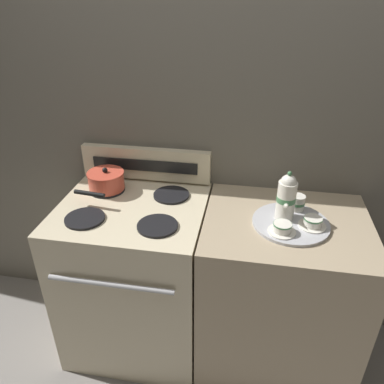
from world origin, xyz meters
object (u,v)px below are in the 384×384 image
(saucepan, at_px, (106,181))
(teacup_right, at_px, (282,228))
(serving_tray, at_px, (291,223))
(creamer_jug, at_px, (297,203))
(teapot, at_px, (286,197))
(stove, at_px, (137,276))
(teacup_left, at_px, (313,222))

(saucepan, height_order, teacup_right, saucepan)
(serving_tray, bearing_deg, creamer_jug, 74.68)
(saucepan, bearing_deg, serving_tray, -9.61)
(saucepan, xyz_separation_m, creamer_jug, (0.98, -0.04, -0.01))
(teapot, relative_size, creamer_jug, 3.20)
(stove, xyz_separation_m, saucepan, (-0.18, 0.14, 0.51))
(teapot, height_order, teacup_left, teapot)
(teacup_left, bearing_deg, creamer_jug, 113.36)
(serving_tray, xyz_separation_m, creamer_jug, (0.03, 0.12, 0.04))
(stove, height_order, teacup_left, teacup_left)
(serving_tray, relative_size, creamer_jug, 4.70)
(teacup_right, bearing_deg, serving_tray, 63.40)
(stove, xyz_separation_m, serving_tray, (0.77, -0.02, 0.46))
(creamer_jug, bearing_deg, teacup_left, -66.64)
(saucepan, height_order, teacup_left, saucepan)
(serving_tray, distance_m, teacup_left, 0.10)
(serving_tray, xyz_separation_m, teapot, (-0.03, 0.03, 0.12))
(stove, bearing_deg, saucepan, 141.34)
(teacup_left, xyz_separation_m, creamer_jug, (-0.06, 0.14, 0.02))
(serving_tray, distance_m, teacup_right, 0.10)
(teacup_left, xyz_separation_m, teacup_right, (-0.14, -0.07, 0.00))
(stove, bearing_deg, teacup_left, -2.61)
(saucepan, distance_m, teacup_left, 1.05)
(teapot, height_order, creamer_jug, teapot)
(teacup_right, bearing_deg, teacup_left, 27.02)
(creamer_jug, bearing_deg, serving_tray, -105.32)
(stove, height_order, creamer_jug, creamer_jug)
(stove, relative_size, creamer_jug, 12.33)
(stove, relative_size, saucepan, 3.19)
(stove, xyz_separation_m, teapot, (0.74, 0.01, 0.58))
(saucepan, height_order, teapot, teapot)
(serving_tray, distance_m, creamer_jug, 0.13)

